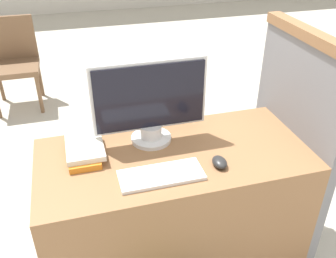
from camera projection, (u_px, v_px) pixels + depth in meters
name	position (u px, v px, depth m)	size (l,w,h in m)	color
desk	(173.00, 211.00, 1.92)	(1.26, 0.60, 0.72)	#8C603D
carrel_divider	(290.00, 144.00, 1.98)	(0.07, 0.70, 1.23)	slate
monitor	(150.00, 104.00, 1.73)	(0.54, 0.20, 0.41)	silver
keyboard	(161.00, 175.00, 1.58)	(0.36, 0.15, 0.02)	white
mouse	(220.00, 162.00, 1.65)	(0.06, 0.09, 0.04)	#262626
book_stack	(84.00, 150.00, 1.71)	(0.17, 0.26, 0.05)	orange
far_chair	(14.00, 58.00, 3.50)	(0.44, 0.44, 0.82)	brown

